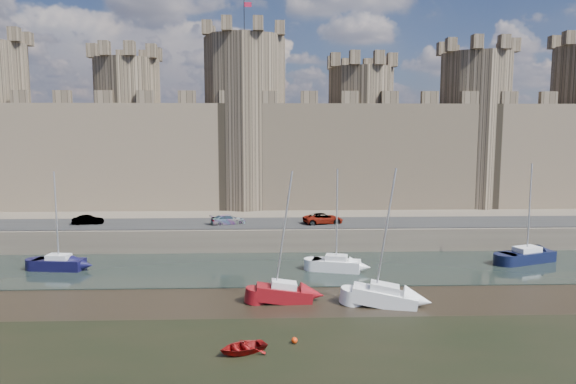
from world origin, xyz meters
name	(u,v)px	position (x,y,z in m)	size (l,w,h in m)	color
water_channel	(213,269)	(0.00, 24.00, 0.04)	(160.00, 12.00, 0.08)	black
quay	(237,203)	(0.00, 60.00, 1.25)	(160.00, 60.00, 2.50)	#4C443A
road	(223,223)	(0.00, 34.00, 2.55)	(160.00, 7.00, 0.10)	black
castle	(226,140)	(-0.64, 48.00, 11.67)	(108.50, 11.00, 29.00)	#42382B
car_1	(88,220)	(-15.04, 33.90, 3.04)	(1.15, 3.30, 1.09)	gray
car_2	(228,220)	(0.64, 33.52, 3.07)	(1.59, 3.91, 1.13)	gray
car_3	(323,219)	(11.36, 33.43, 3.13)	(2.07, 4.50, 1.25)	gray
sailboat_1	(59,263)	(-14.38, 24.04, 0.75)	(4.79, 2.36, 9.21)	black
sailboat_2	(336,263)	(11.49, 22.72, 0.78)	(4.69, 2.80, 9.49)	white
sailboat_3	(527,255)	(30.75, 25.25, 0.76)	(5.98, 3.93, 9.77)	black
sailboat_4	(284,292)	(6.41, 14.50, 0.74)	(4.36, 1.82, 10.07)	maroon
sailboat_5	(384,296)	(13.91, 13.42, 0.74)	(5.10, 2.92, 10.37)	white
dinghy_4	(243,348)	(3.73, 5.52, 0.31)	(2.11, 0.61, 2.95)	maroon
buoy_3	(294,340)	(6.84, 6.76, 0.19)	(0.39, 0.39, 0.39)	red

